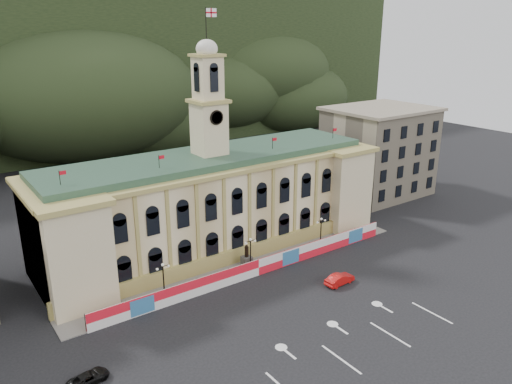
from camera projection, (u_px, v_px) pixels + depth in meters
ground at (330, 322)px, 61.23m from camera, size 260.00×260.00×0.00m
lane_markings at (360, 342)px, 57.37m from camera, size 26.00×10.00×0.02m
hill_ridge at (50, 79)px, 149.27m from camera, size 230.00×80.00×64.00m
city_hall at (213, 201)px, 80.08m from camera, size 56.20×17.60×37.10m
side_building_right at (379, 151)px, 105.88m from camera, size 21.00×17.00×18.60m
hoarding_fence at (258, 267)px, 72.50m from camera, size 50.00×0.44×2.50m
pavement at (248, 268)px, 74.91m from camera, size 56.00×5.50×0.16m
statue at (247, 260)px, 74.75m from camera, size 1.40×1.40×3.72m
lamp_left at (163, 278)px, 65.67m from camera, size 1.96×0.44×5.15m
lamp_center at (250, 251)px, 73.39m from camera, size 1.96×0.44×5.15m
lamp_right at (321, 230)px, 81.11m from camera, size 1.96×0.44×5.15m
red_sedan at (340, 279)px, 70.06m from camera, size 2.07×4.81×1.54m
black_suv at (89, 378)px, 50.63m from camera, size 3.41×4.91×1.18m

